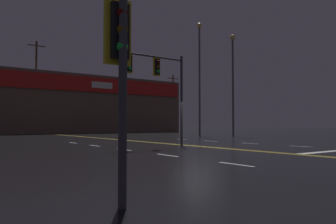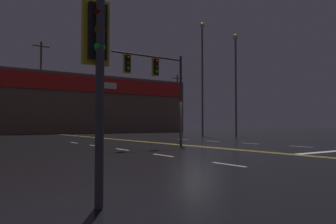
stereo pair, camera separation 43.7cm
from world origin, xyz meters
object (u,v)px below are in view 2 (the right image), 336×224
traffic_signal_median (154,75)px  streetlight_near_left (202,66)px  traffic_signal_corner_southwest (97,54)px  streetlight_far_left (236,72)px

traffic_signal_median → streetlight_near_left: streetlight_near_left is taller
traffic_signal_median → streetlight_near_left: (13.04, 11.46, 3.54)m
traffic_signal_median → traffic_signal_corner_southwest: (-7.38, -10.36, -1.64)m
traffic_signal_median → traffic_signal_corner_southwest: bearing=-125.5°
traffic_signal_median → traffic_signal_corner_southwest: 12.82m
streetlight_near_left → traffic_signal_corner_southwest: bearing=-133.1°
traffic_signal_corner_southwest → streetlight_near_left: streetlight_near_left is taller
traffic_signal_corner_southwest → traffic_signal_median: bearing=54.5°
traffic_signal_median → streetlight_near_left: size_ratio=0.43×
streetlight_near_left → streetlight_far_left: size_ratio=1.15×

